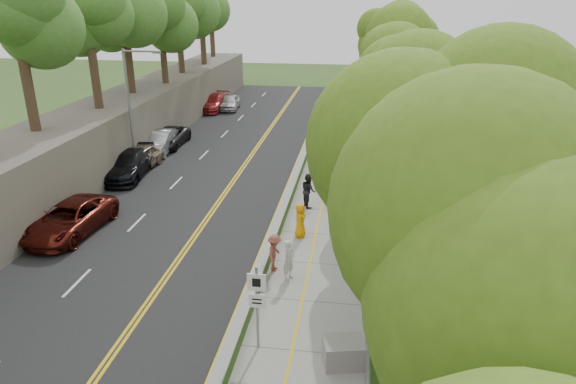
{
  "coord_description": "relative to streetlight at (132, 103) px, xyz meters",
  "views": [
    {
      "loc": [
        4.06,
        -16.98,
        11.3
      ],
      "look_at": [
        0.5,
        8.0,
        1.4
      ],
      "focal_mm": 32.0,
      "sensor_mm": 36.0,
      "label": 1
    }
  ],
  "objects": [
    {
      "name": "chainlink_fence",
      "position": [
        15.11,
        1.0,
        -3.64
      ],
      "size": [
        0.04,
        66.0,
        2.0
      ],
      "primitive_type": "cube",
      "color": "slate",
      "rests_on": "ground"
    },
    {
      "name": "ground",
      "position": [
        10.46,
        -14.0,
        -4.64
      ],
      "size": [
        140.0,
        140.0,
        0.0
      ],
      "primitive_type": "plane",
      "color": "#33511E",
      "rests_on": "ground"
    },
    {
      "name": "person_far",
      "position": [
        14.66,
        7.59,
        -3.78
      ],
      "size": [
        1.03,
        0.68,
        1.62
      ],
      "primitive_type": "imported",
      "rotation": [
        0.0,
        0.0,
        2.81
      ],
      "color": "black",
      "rests_on": "sidewalk"
    },
    {
      "name": "painter_2",
      "position": [
        11.91,
        -4.59,
        -3.63
      ],
      "size": [
        1.05,
        1.15,
        1.92
      ],
      "primitive_type": "imported",
      "rotation": [
        0.0,
        0.0,
        2.0
      ],
      "color": "black",
      "rests_on": "sidewalk"
    },
    {
      "name": "car_7",
      "position": [
        -0.14,
        18.93,
        -3.81
      ],
      "size": [
        2.5,
        5.56,
        1.58
      ],
      "primitive_type": "imported",
      "rotation": [
        0.0,
        0.0,
        -0.05
      ],
      "color": "maroon",
      "rests_on": "road"
    },
    {
      "name": "car_6",
      "position": [
        -0.14,
        5.85,
        -3.89
      ],
      "size": [
        2.37,
        5.1,
        1.41
      ],
      "primitive_type": "imported",
      "rotation": [
        0.0,
        0.0,
        0.01
      ],
      "color": "black",
      "rests_on": "road"
    },
    {
      "name": "painter_3",
      "position": [
        11.21,
        -11.81,
        -3.76
      ],
      "size": [
        0.7,
        1.12,
        1.66
      ],
      "primitive_type": "imported",
      "rotation": [
        0.0,
        0.0,
        1.49
      ],
      "color": "brown",
      "rests_on": "sidewalk"
    },
    {
      "name": "painter_1",
      "position": [
        11.91,
        -12.47,
        -3.7
      ],
      "size": [
        0.66,
        0.77,
        1.79
      ],
      "primitive_type": "imported",
      "rotation": [
        0.0,
        0.0,
        1.14
      ],
      "color": "silver",
      "rests_on": "sidewalk"
    },
    {
      "name": "streetlight",
      "position": [
        0.0,
        0.0,
        0.0
      ],
      "size": [
        2.52,
        0.22,
        8.0
      ],
      "color": "gray",
      "rests_on": "ground"
    },
    {
      "name": "car_5",
      "position": [
        -0.14,
        3.99,
        -3.78
      ],
      "size": [
        2.13,
        5.12,
        1.65
      ],
      "primitive_type": "imported",
      "rotation": [
        0.0,
        0.0,
        0.08
      ],
      "color": "#9A9CA2",
      "rests_on": "road"
    },
    {
      "name": "car_4",
      "position": [
        -0.04,
        0.15,
        -3.8
      ],
      "size": [
        2.15,
        4.78,
        1.6
      ],
      "primitive_type": "imported",
      "rotation": [
        0.0,
        0.0,
        -0.06
      ],
      "color": "gray",
      "rests_on": "road"
    },
    {
      "name": "concrete_block",
      "position": [
        14.4,
        -17.41,
        -4.16
      ],
      "size": [
        1.48,
        1.23,
        0.87
      ],
      "primitive_type": "cube",
      "rotation": [
        0.0,
        0.0,
        0.21
      ],
      "color": "gray",
      "rests_on": "sidewalk"
    },
    {
      "name": "signpost",
      "position": [
        11.51,
        -17.02,
        -2.68
      ],
      "size": [
        0.62,
        0.09,
        3.1
      ],
      "color": "gray",
      "rests_on": "sidewalk"
    },
    {
      "name": "painter_0",
      "position": [
        11.91,
        -8.42,
        -3.73
      ],
      "size": [
        0.57,
        0.85,
        1.72
      ],
      "primitive_type": "imported",
      "rotation": [
        0.0,
        0.0,
        1.6
      ],
      "color": "#F8A008",
      "rests_on": "sidewalk"
    },
    {
      "name": "trees_fenceside",
      "position": [
        17.46,
        1.0,
        2.36
      ],
      "size": [
        7.0,
        66.0,
        14.0
      ],
      "primitive_type": null,
      "color": "#567D1E",
      "rests_on": "ground"
    },
    {
      "name": "rock_embankment",
      "position": [
        -3.04,
        1.0,
        -2.64
      ],
      "size": [
        5.0,
        66.0,
        4.0
      ],
      "primitive_type": "cube",
      "color": "#595147",
      "rests_on": "ground"
    },
    {
      "name": "construction_barrel",
      "position": [
        13.46,
        7.64,
        -4.08
      ],
      "size": [
        0.62,
        0.62,
        1.02
      ],
      "primitive_type": "cylinder",
      "color": "#FF4A1B",
      "rests_on": "sidewalk"
    },
    {
      "name": "car_2",
      "position": [
        0.59,
        -9.65,
        -3.83
      ],
      "size": [
        2.98,
        5.75,
        1.55
      ],
      "primitive_type": "imported",
      "rotation": [
        0.0,
        0.0,
        -0.08
      ],
      "color": "#4E130D",
      "rests_on": "road"
    },
    {
      "name": "car_8",
      "position": [
        1.36,
        19.51,
        -3.87
      ],
      "size": [
        2.09,
        4.4,
        1.45
      ],
      "primitive_type": "imported",
      "rotation": [
        0.0,
        0.0,
        0.09
      ],
      "color": "silver",
      "rests_on": "road"
    },
    {
      "name": "sidewalk",
      "position": [
        13.01,
        1.0,
        -4.61
      ],
      "size": [
        4.2,
        66.0,
        0.05
      ],
      "primitive_type": "cube",
      "color": "gray",
      "rests_on": "ground"
    },
    {
      "name": "car_3",
      "position": [
        -0.14,
        -1.29,
        -3.79
      ],
      "size": [
        2.8,
        5.77,
        1.62
      ],
      "primitive_type": "imported",
      "rotation": [
        0.0,
        0.0,
        0.1
      ],
      "color": "black",
      "rests_on": "road"
    },
    {
      "name": "jersey_barrier",
      "position": [
        10.71,
        1.0,
        -4.34
      ],
      "size": [
        0.42,
        66.0,
        0.6
      ],
      "primitive_type": "cube",
      "color": "#6AD21C",
      "rests_on": "ground"
    },
    {
      "name": "trees_embankment",
      "position": [
        -2.54,
        1.0,
        5.86
      ],
      "size": [
        6.4,
        66.0,
        13.0
      ],
      "primitive_type": null,
      "color": "#4A812C",
      "rests_on": "rock_embankment"
    },
    {
      "name": "road",
      "position": [
        5.06,
        1.0,
        -4.62
      ],
      "size": [
        11.2,
        66.0,
        0.04
      ],
      "primitive_type": "cube",
      "color": "black",
      "rests_on": "ground"
    }
  ]
}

